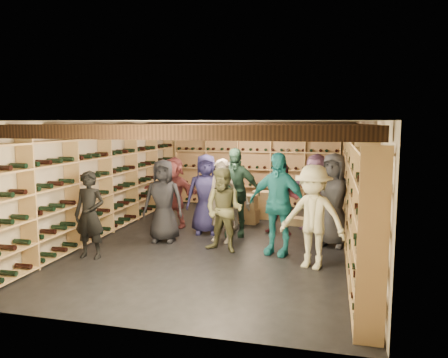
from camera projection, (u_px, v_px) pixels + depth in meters
ground at (222, 240)px, 8.91m from camera, size 8.00×8.00×0.00m
walls at (222, 181)px, 8.75m from camera, size 5.52×8.02×2.40m
ceiling at (222, 121)px, 8.59m from camera, size 5.50×8.00×0.01m
ceiling_joists at (222, 128)px, 8.61m from camera, size 5.40×7.12×0.18m
wine_rack_left at (106, 183)px, 9.38m from camera, size 0.32×7.50×2.15m
wine_rack_right at (355, 193)px, 8.15m from camera, size 0.32×7.50×2.15m
wine_rack_back at (255, 168)px, 12.45m from camera, size 4.70×0.30×2.15m
crate_stack_left at (247, 209)px, 10.32m from camera, size 0.54×0.40×0.68m
crate_stack_right at (262, 205)px, 10.84m from camera, size 0.50×0.33×0.68m
crate_loose at (296, 221)px, 10.19m from camera, size 0.57×0.44×0.17m
person_0 at (163, 201)px, 8.69m from camera, size 0.86×0.61×1.65m
person_1 at (90, 215)px, 7.63m from camera, size 0.57×0.38×1.54m
person_2 at (224, 210)px, 7.99m from camera, size 0.87×0.75×1.56m
person_3 at (313, 217)px, 7.09m from camera, size 1.24×0.94×1.70m
person_4 at (277, 204)px, 7.84m from camera, size 1.17×0.73×1.85m
person_5 at (174, 192)px, 9.93m from camera, size 1.56×0.94×1.61m
person_6 at (206, 194)px, 9.32m from camera, size 0.93×0.70×1.71m
person_7 at (222, 201)px, 8.67m from camera, size 0.69×0.55×1.67m
person_8 at (282, 199)px, 9.23m from camera, size 0.84×0.70×1.53m
person_9 at (231, 196)px, 9.70m from camera, size 1.09×0.83×1.50m
person_10 at (234, 192)px, 9.13m from camera, size 1.13×0.57×1.85m
person_11 at (315, 192)px, 9.62m from camera, size 1.66×1.02×1.70m
person_12 at (333, 200)px, 8.38m from camera, size 0.98×0.75×1.80m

